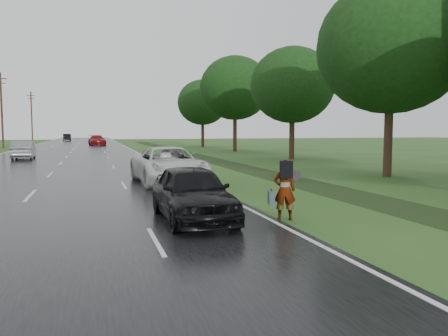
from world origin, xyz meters
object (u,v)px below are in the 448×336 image
pedestrian (284,189)px  white_pickup (168,165)px  silver_sedan (24,150)px  dark_sedan (192,192)px

pedestrian → white_pickup: bearing=-63.5°
silver_sedan → pedestrian: bearing=107.5°
pedestrian → white_pickup: white_pickup is taller
white_pickup → dark_sedan: bearing=-98.2°
pedestrian → silver_sedan: pedestrian is taller
pedestrian → dark_sedan: pedestrian is taller
pedestrian → silver_sedan: (-10.41, 28.53, -0.05)m
pedestrian → silver_sedan: bearing=-54.3°
white_pickup → silver_sedan: white_pickup is taller
pedestrian → dark_sedan: 2.48m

